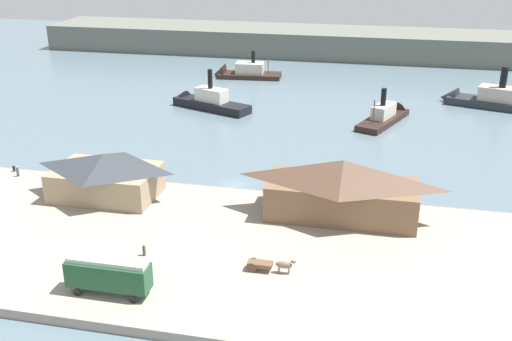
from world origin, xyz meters
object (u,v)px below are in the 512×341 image
(pedestrian_near_cart, at_px, (144,250))
(ferry_mid_harbor, at_px, (205,101))
(ferry_shed_east_terminal, at_px, (106,175))
(pedestrian_walking_west, at_px, (18,172))
(ferry_near_quay, at_px, (387,115))
(street_tram, at_px, (108,273))
(ferry_approaching_east, at_px, (240,73))
(ferry_departing_north, at_px, (484,99))
(ferry_shed_west_terminal, at_px, (342,188))
(horse_cart, at_px, (269,264))
(mooring_post_center_west, at_px, (14,169))

(pedestrian_near_cart, distance_m, ferry_mid_harbor, 69.32)
(ferry_shed_east_terminal, xyz_separation_m, pedestrian_walking_west, (-17.59, 3.94, -2.63))
(pedestrian_near_cart, distance_m, ferry_near_quay, 73.15)
(ferry_shed_east_terminal, distance_m, street_tram, 26.86)
(pedestrian_walking_west, xyz_separation_m, ferry_approaching_east, (17.73, 79.78, -0.73))
(ferry_near_quay, bearing_deg, ferry_departing_north, 36.25)
(ferry_mid_harbor, bearing_deg, ferry_shed_east_terminal, -89.31)
(ferry_approaching_east, relative_size, ferry_near_quay, 0.97)
(ferry_shed_west_terminal, height_order, street_tram, ferry_shed_west_terminal)
(street_tram, distance_m, ferry_approaching_east, 108.52)
(ferry_shed_west_terminal, distance_m, ferry_mid_harbor, 62.98)
(horse_cart, bearing_deg, ferry_shed_east_terminal, 150.53)
(ferry_shed_west_terminal, distance_m, ferry_near_quay, 51.51)
(ferry_departing_north, bearing_deg, ferry_approaching_east, 165.68)
(horse_cart, distance_m, ferry_near_quay, 68.88)
(ferry_shed_east_terminal, distance_m, pedestrian_walking_west, 18.21)
(pedestrian_walking_west, relative_size, ferry_departing_north, 0.07)
(ferry_shed_west_terminal, bearing_deg, ferry_shed_east_terminal, -178.69)
(ferry_shed_east_terminal, distance_m, mooring_post_center_west, 20.52)
(ferry_shed_west_terminal, xyz_separation_m, ferry_near_quay, (5.57, 51.03, -4.22))
(ferry_shed_west_terminal, xyz_separation_m, pedestrian_near_cart, (-22.82, -16.38, -3.54))
(pedestrian_near_cart, bearing_deg, pedestrian_walking_west, 146.84)
(ferry_shed_west_terminal, bearing_deg, ferry_approaching_east, 112.86)
(pedestrian_walking_west, bearing_deg, pedestrian_near_cart, -33.16)
(street_tram, relative_size, ferry_approaching_east, 0.50)
(mooring_post_center_west, bearing_deg, street_tram, -43.77)
(ferry_shed_east_terminal, xyz_separation_m, pedestrian_near_cart, (12.28, -15.58, -2.71))
(ferry_shed_east_terminal, relative_size, pedestrian_near_cart, 9.94)
(ferry_shed_west_terminal, height_order, horse_cart, ferry_shed_west_terminal)
(ferry_shed_west_terminal, bearing_deg, mooring_post_center_west, 174.85)
(horse_cart, distance_m, ferry_approaching_east, 103.46)
(ferry_shed_east_terminal, height_order, pedestrian_near_cart, ferry_shed_east_terminal)
(horse_cart, height_order, ferry_departing_north, ferry_departing_north)
(ferry_shed_west_terminal, height_order, mooring_post_center_west, ferry_shed_west_terminal)
(ferry_mid_harbor, height_order, ferry_near_quay, ferry_mid_harbor)
(ferry_approaching_east, bearing_deg, pedestrian_near_cart, -83.03)
(ferry_shed_east_terminal, distance_m, ferry_mid_harbor, 52.62)
(ferry_shed_east_terminal, bearing_deg, pedestrian_walking_west, 167.38)
(ferry_approaching_east, bearing_deg, ferry_mid_harbor, -91.43)
(ferry_departing_north, bearing_deg, pedestrian_walking_west, -141.41)
(pedestrian_near_cart, height_order, ferry_approaching_east, ferry_approaching_east)
(pedestrian_walking_west, bearing_deg, ferry_approaching_east, 77.47)
(ferry_approaching_east, bearing_deg, mooring_post_center_west, -104.12)
(street_tram, xyz_separation_m, pedestrian_near_cart, (0.57, 8.58, -1.80))
(ferry_shed_west_terminal, relative_size, horse_cart, 3.62)
(ferry_mid_harbor, xyz_separation_m, ferry_approaching_east, (0.78, 31.19, -0.34))
(ferry_shed_east_terminal, height_order, pedestrian_walking_west, ferry_shed_east_terminal)
(ferry_shed_east_terminal, bearing_deg, ferry_departing_north, 47.35)
(ferry_approaching_east, xyz_separation_m, ferry_near_quay, (40.52, -31.88, -0.03))
(street_tram, relative_size, mooring_post_center_west, 10.50)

